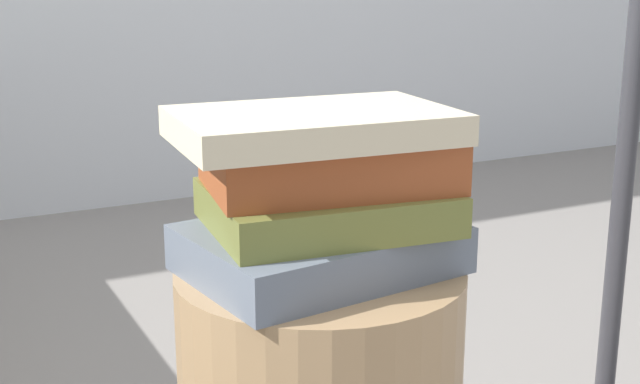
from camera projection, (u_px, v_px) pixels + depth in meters
name	position (u px, v px, depth m)	size (l,w,h in m)	color
book_slate	(318.00, 250.00, 0.98)	(0.29, 0.21, 0.05)	slate
book_olive	(326.00, 206.00, 0.98)	(0.26, 0.20, 0.04)	olive
book_rust	(331.00, 164.00, 0.97)	(0.27, 0.17, 0.06)	#994723
book_cream	(313.00, 125.00, 0.95)	(0.30, 0.19, 0.03)	beige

